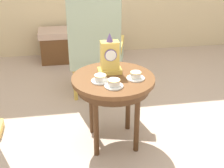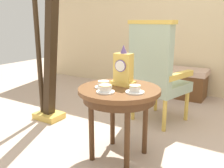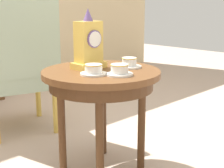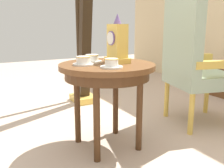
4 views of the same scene
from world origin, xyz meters
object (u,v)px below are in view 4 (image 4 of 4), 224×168
at_px(mantel_clock, 117,43).
at_px(harp, 83,36).
at_px(teacup_center, 112,64).
at_px(armchair, 193,58).
at_px(teacup_left, 92,59).
at_px(teacup_right, 83,61).
at_px(side_table, 107,75).

distance_m(mantel_clock, harp, 1.11).
xyz_separation_m(teacup_center, armchair, (-0.20, 0.91, -0.04)).
bearing_deg(teacup_left, mantel_clock, 57.13).
distance_m(teacup_right, teacup_center, 0.22).
relative_size(teacup_center, mantel_clock, 0.42).
relative_size(side_table, armchair, 0.58).
xyz_separation_m(teacup_left, harp, (-0.99, 0.36, 0.12)).
xyz_separation_m(side_table, teacup_center, (0.17, -0.06, 0.10)).
bearing_deg(harp, teacup_left, -19.93).
bearing_deg(harp, armchair, 27.48).
relative_size(teacup_left, harp, 0.08).
distance_m(side_table, mantel_clock, 0.23).
bearing_deg(teacup_center, harp, 164.36).
bearing_deg(teacup_right, armchair, 90.29).
relative_size(mantel_clock, armchair, 0.29).
distance_m(side_table, armchair, 0.86).
bearing_deg(side_table, harp, 164.92).
relative_size(teacup_right, armchair, 0.12).
distance_m(teacup_right, harp, 1.18).
height_order(side_table, teacup_right, teacup_right).
bearing_deg(harp, side_table, -15.08).
bearing_deg(armchair, teacup_right, -89.71).
height_order(side_table, armchair, armchair).
height_order(teacup_left, teacup_center, teacup_center).
relative_size(side_table, harp, 0.36).
xyz_separation_m(teacup_left, mantel_clock, (0.10, 0.15, 0.11)).
relative_size(teacup_left, teacup_center, 0.99).
bearing_deg(teacup_right, teacup_center, 29.40).
distance_m(mantel_clock, armchair, 0.78).
bearing_deg(teacup_right, side_table, 81.96).
distance_m(teacup_center, armchair, 0.93).
xyz_separation_m(side_table, mantel_clock, (-0.01, 0.09, 0.21)).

